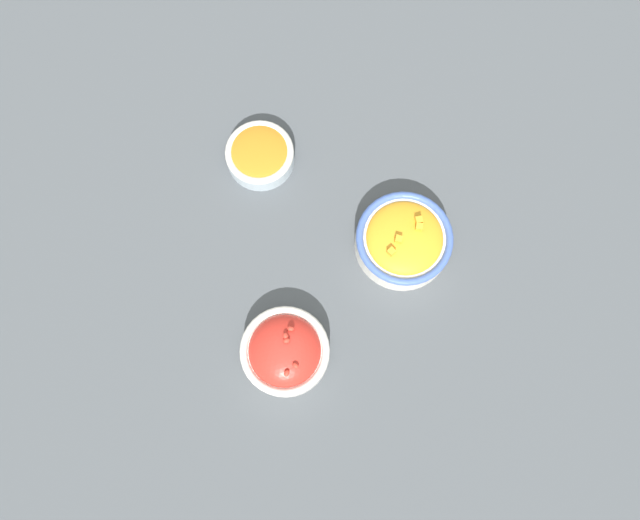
{
  "coord_description": "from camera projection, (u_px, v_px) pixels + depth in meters",
  "views": [
    {
      "loc": [
        0.23,
        0.04,
        0.98
      ],
      "look_at": [
        0.0,
        0.0,
        0.03
      ],
      "focal_mm": 35.0,
      "sensor_mm": 36.0,
      "label": 1
    }
  ],
  "objects": [
    {
      "name": "ground_plane",
      "position": [
        320.0,
        264.0,
        1.01
      ],
      "size": [
        3.0,
        3.0,
        0.0
      ],
      "primitive_type": "plane",
      "color": "#4C5156"
    },
    {
      "name": "bowl_carrots",
      "position": [
        260.0,
        154.0,
        1.03
      ],
      "size": [
        0.11,
        0.11,
        0.04
      ],
      "color": "#B2C1CC",
      "rests_on": "ground_plane"
    },
    {
      "name": "bowl_cherry_tomatoes",
      "position": [
        285.0,
        351.0,
        0.95
      ],
      "size": [
        0.14,
        0.14,
        0.07
      ],
      "color": "silver",
      "rests_on": "ground_plane"
    },
    {
      "name": "bowl_squash",
      "position": [
        404.0,
        240.0,
        0.99
      ],
      "size": [
        0.15,
        0.15,
        0.07
      ],
      "color": "silver",
      "rests_on": "ground_plane"
    }
  ]
}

